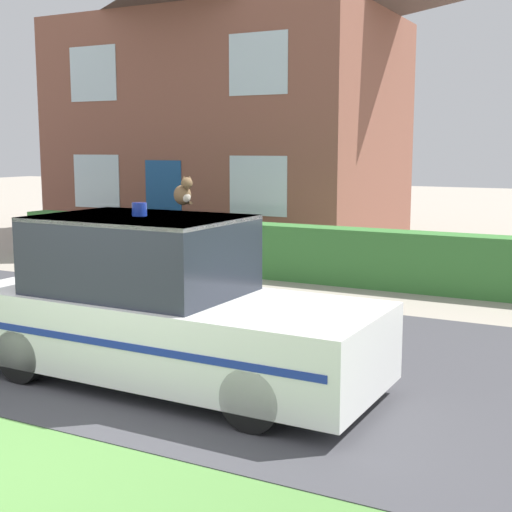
% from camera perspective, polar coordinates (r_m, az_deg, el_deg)
% --- Properties ---
extents(road_strip, '(28.00, 5.51, 0.01)m').
position_cam_1_polar(road_strip, '(8.63, -3.31, -7.47)').
color(road_strip, '#424247').
rests_on(road_strip, ground).
extents(garden_hedge, '(15.31, 0.56, 1.00)m').
position_cam_1_polar(garden_hedge, '(12.55, 8.57, -0.13)').
color(garden_hedge, '#3D7F38').
rests_on(garden_hedge, ground).
extents(police_car, '(4.37, 1.68, 1.84)m').
position_cam_1_polar(police_car, '(7.37, -7.58, -4.13)').
color(police_car, black).
rests_on(police_car, road_strip).
extents(cat, '(0.28, 0.29, 0.29)m').
position_cam_1_polar(cat, '(6.97, -5.82, 5.03)').
color(cat, brown).
rests_on(cat, police_car).
extents(house_left, '(8.57, 5.84, 7.53)m').
position_cam_1_polar(house_left, '(19.08, -1.98, 13.01)').
color(house_left, brown).
rests_on(house_left, ground).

